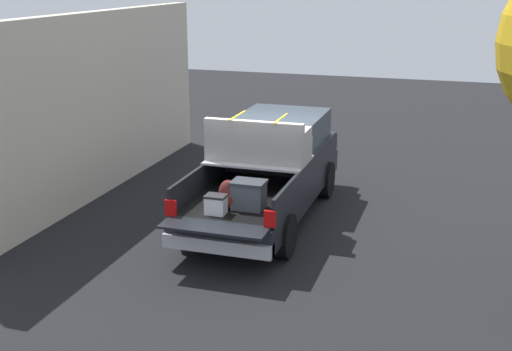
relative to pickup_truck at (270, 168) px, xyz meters
name	(u,v)px	position (x,y,z in m)	size (l,w,h in m)	color
ground_plane	(265,218)	(-0.39, 0.00, -0.98)	(40.00, 40.00, 0.00)	black
pickup_truck	(270,168)	(0.00, 0.00, 0.00)	(6.05, 2.06, 2.23)	black
building_facade	(95,105)	(0.20, 4.16, 1.04)	(9.72, 0.36, 4.05)	beige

